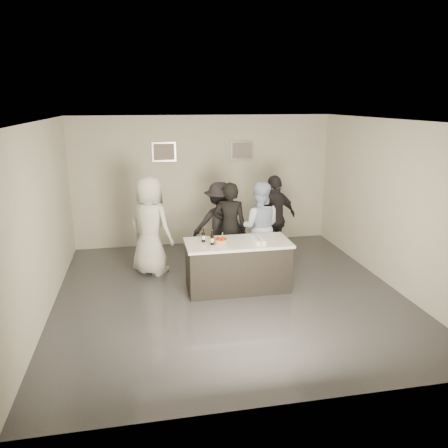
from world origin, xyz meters
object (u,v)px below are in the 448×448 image
Objects in this scene: person_main_black at (230,228)px; person_main_blue at (259,227)px; person_guest_left at (150,226)px; person_guest_right at (275,218)px; bar_counter at (238,265)px; beer_bottle_b at (212,238)px; person_guest_back at (220,223)px; beer_bottle_a at (203,235)px; cake at (221,242)px.

person_main_black is 1.01× the size of person_main_blue.
person_guest_right is (2.61, 0.28, -0.05)m from person_guest_left.
person_main_blue is at bearing -145.36° from person_guest_left.
person_main_blue reaches higher than bar_counter.
person_guest_left is (-1.50, 1.07, 0.52)m from bar_counter.
beer_bottle_b is 0.14× the size of person_guest_right.
beer_bottle_b is at bearing 172.22° from person_guest_left.
bar_counter is at bearing -174.92° from person_guest_left.
person_guest_left reaches higher than person_guest_back.
person_main_blue is (1.10, 0.94, -0.13)m from beer_bottle_b.
person_main_blue is 1.04× the size of person_guest_back.
person_guest_left reaches higher than beer_bottle_a.
person_guest_right reaches higher than beer_bottle_a.
person_main_black is 0.53m from person_guest_back.
person_main_black is 1.18m from person_guest_right.
person_guest_left is at bearing -15.86° from person_guest_right.
person_guest_back is at bearing -22.47° from person_main_blue.
person_guest_left is 2.62m from person_guest_right.
person_main_black reaches higher than cake.
beer_bottle_b is (0.12, -0.18, 0.00)m from beer_bottle_a.
person_main_blue is at bearing -165.29° from person_main_black.
cake is 2.00m from person_guest_right.
cake is at bearing 85.59° from person_guest_back.
beer_bottle_a is 1.33m from person_guest_left.
bar_counter is 1.92m from person_guest_left.
person_main_black is at bearing 69.27° from cake.
person_guest_back is (-1.17, 0.02, -0.05)m from person_guest_right.
person_guest_left is at bearing 8.32° from person_main_blue.
beer_bottle_b is 1.07m from person_main_black.
person_guest_left is (-0.91, 0.97, -0.06)m from beer_bottle_a.
person_guest_back is at bearing -22.89° from person_guest_right.
person_guest_back is at bearing 80.28° from cake.
person_guest_right is (1.42, 1.41, -0.02)m from cake.
beer_bottle_b is 1.52m from person_guest_back.
cake is at bearing 176.97° from person_guest_left.
beer_bottle_a is at bearing 45.91° from person_main_blue.
cake is 0.87× the size of beer_bottle_b.
cake is 0.19m from beer_bottle_b.
person_main_black is at bearing 2.96° from person_guest_right.
person_main_black is (0.34, 0.91, -0.03)m from cake.
bar_counter is 1.02× the size of person_guest_right.
person_guest_left reaches higher than person_guest_right.
person_main_black is (0.50, 0.94, -0.12)m from beer_bottle_b.
cake is (-0.32, -0.06, 0.49)m from bar_counter.
person_guest_back is (-0.07, 1.37, 0.41)m from bar_counter.
person_main_black is at bearing 106.22° from person_guest_back.
beer_bottle_b is (-0.16, -0.03, 0.09)m from cake.
beer_bottle_b is 1.55m from person_guest_left.
person_guest_back is (-0.69, 0.52, -0.04)m from person_main_blue.
cake is 0.12× the size of person_main_black.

